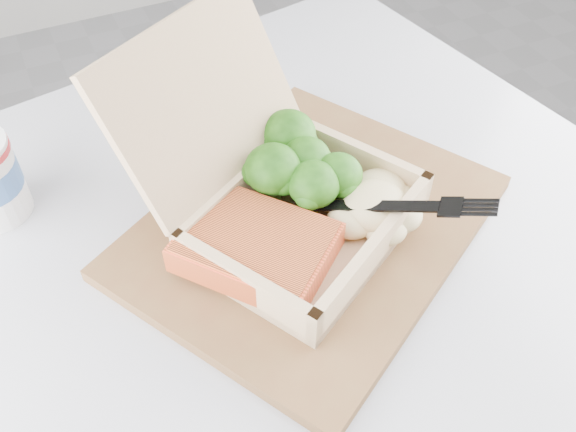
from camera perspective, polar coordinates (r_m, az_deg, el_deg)
name	(u,v)px	position (r m, az deg, el deg)	size (l,w,h in m)	color
cafe_table	(294,340)	(0.78, 0.53, -11.00)	(0.87, 0.87, 0.71)	black
serving_tray	(310,226)	(0.63, 1.96, -0.89)	(0.35, 0.28, 0.01)	brown
takeout_container	(273,184)	(0.60, -1.35, 2.86)	(0.29, 0.30, 0.18)	tan
salmon_fillet	(256,247)	(0.58, -2.83, -2.78)	(0.10, 0.13, 0.03)	#FF5631
broccoli_pile	(306,166)	(0.63, 1.57, 4.45)	(0.13, 0.13, 0.05)	#347C1B
mashed_potatoes	(375,206)	(0.61, 7.77, 0.91)	(0.10, 0.09, 0.04)	#CABC83
plastic_fork	(349,200)	(0.59, 5.47, 1.40)	(0.14, 0.13, 0.04)	black
receipt	(233,122)	(0.77, -4.95, 8.36)	(0.08, 0.15, 0.00)	white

